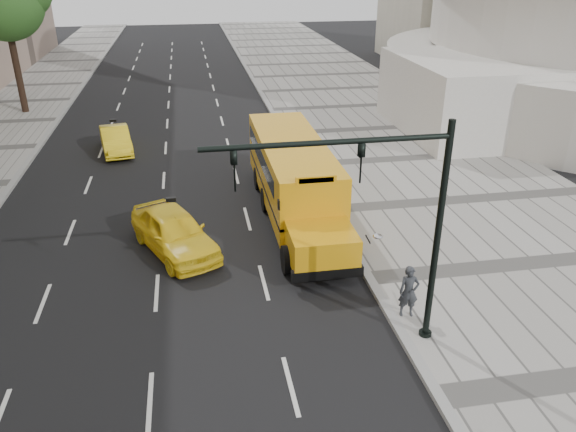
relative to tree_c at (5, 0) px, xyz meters
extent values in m
plane|color=black|center=(10.41, -19.16, -7.24)|extent=(140.00, 140.00, 0.00)
cube|color=#9A9791|center=(22.41, -19.16, -7.17)|extent=(12.00, 140.00, 0.15)
cube|color=gray|center=(16.41, -19.16, -7.17)|extent=(0.30, 140.00, 0.15)
cube|color=silver|center=(27.41, -9.16, -5.04)|extent=(8.00, 10.00, 4.40)
cylinder|color=black|center=(-0.09, 0.00, -4.04)|extent=(0.44, 0.44, 6.41)
sphere|color=#24501A|center=(-0.09, 0.00, -0.03)|extent=(4.94, 4.94, 4.94)
cube|color=orange|center=(14.91, -18.47, -5.47)|extent=(2.50, 9.00, 2.45)
cube|color=orange|center=(14.91, -23.97, -6.14)|extent=(2.20, 2.00, 1.10)
cube|color=black|center=(14.91, -24.85, -6.69)|extent=(2.38, 0.25, 0.35)
cube|color=black|center=(14.91, -18.47, -5.99)|extent=(2.52, 9.00, 0.12)
cube|color=black|center=(14.91, -22.91, -4.99)|extent=(2.05, 0.10, 0.90)
cube|color=black|center=(14.91, -17.97, -4.99)|extent=(2.52, 7.50, 0.70)
cube|color=orange|center=(14.91, -22.92, -4.19)|extent=(1.40, 0.12, 0.28)
ellipsoid|color=silver|center=(16.43, -25.37, -5.34)|extent=(0.32, 0.32, 0.14)
cylinder|color=black|center=(16.19, -25.15, -5.54)|extent=(0.36, 0.47, 0.58)
cylinder|color=black|center=(13.78, -23.67, -6.74)|extent=(0.30, 1.00, 1.00)
cylinder|color=black|center=(16.04, -23.67, -6.74)|extent=(0.30, 1.00, 1.00)
cylinder|color=black|center=(13.78, -18.47, -6.74)|extent=(0.30, 1.00, 1.00)
cylinder|color=black|center=(16.04, -18.47, -6.74)|extent=(0.30, 1.00, 1.00)
cylinder|color=black|center=(13.78, -15.97, -6.74)|extent=(0.30, 1.00, 1.00)
cylinder|color=black|center=(16.04, -15.97, -6.74)|extent=(0.30, 1.00, 1.00)
imported|color=yellow|center=(10.01, -21.46, -6.44)|extent=(3.67, 5.09, 1.61)
imported|color=yellow|center=(6.79, -9.41, -6.56)|extent=(2.20, 4.35, 1.37)
imported|color=#2F3237|center=(16.84, -26.94, -6.28)|extent=(0.64, 0.47, 1.62)
cylinder|color=black|center=(17.01, -27.96, -4.04)|extent=(0.18, 0.18, 6.40)
cylinder|color=black|center=(17.01, -27.96, -7.12)|extent=(0.36, 0.36, 0.25)
cylinder|color=black|center=(14.01, -27.96, -1.24)|extent=(6.00, 0.14, 0.14)
imported|color=black|center=(14.81, -27.96, -1.79)|extent=(0.16, 0.20, 1.00)
imported|color=black|center=(11.81, -27.96, -1.79)|extent=(0.16, 0.20, 1.00)
camera|label=1|loc=(10.91, -40.03, 2.75)|focal=35.00mm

